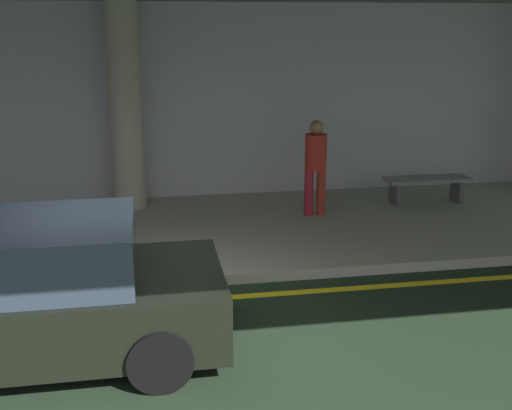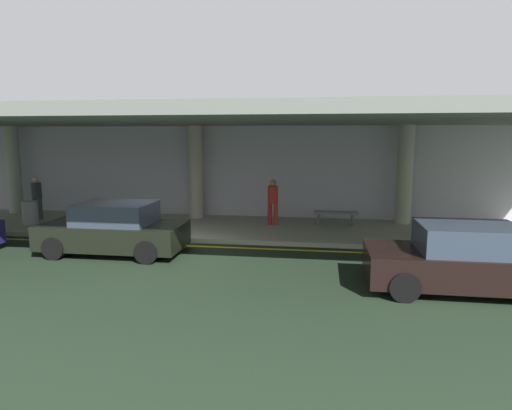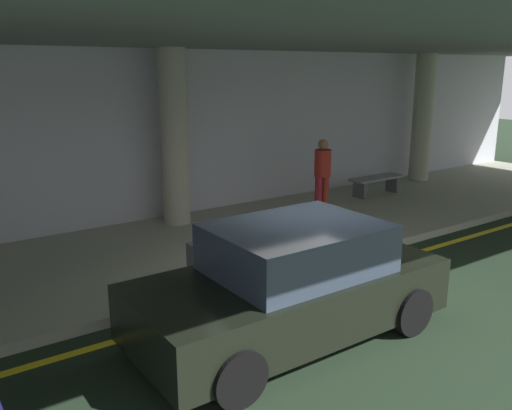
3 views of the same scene
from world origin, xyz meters
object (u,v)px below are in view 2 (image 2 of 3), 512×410
(car_black_no2, at_px, (464,260))
(suitcase_upright_primary, at_px, (137,224))
(support_column_center, at_px, (405,175))
(support_column_far_left, at_px, (13,170))
(support_column_left_mid, at_px, (196,172))
(car_black, at_px, (114,230))
(traveler_with_luggage, at_px, (37,195))
(person_waiting_for_ride, at_px, (273,199))
(trash_bin_steel, at_px, (30,212))
(bench_metal, at_px, (336,215))

(car_black_no2, height_order, suitcase_upright_primary, car_black_no2)
(support_column_center, bearing_deg, support_column_far_left, 180.00)
(support_column_left_mid, distance_m, support_column_center, 8.00)
(support_column_left_mid, bearing_deg, car_black, -100.66)
(support_column_left_mid, xyz_separation_m, traveler_with_luggage, (-6.10, -1.28, -0.86))
(person_waiting_for_ride, bearing_deg, trash_bin_steel, 47.17)
(car_black, bearing_deg, support_column_left_mid, 81.95)
(support_column_center, height_order, traveler_with_luggage, support_column_center)
(support_column_far_left, height_order, car_black, support_column_far_left)
(car_black_no2, relative_size, bench_metal, 2.56)
(car_black_no2, bearing_deg, person_waiting_for_ride, -54.36)
(support_column_center, distance_m, car_black_no2, 7.07)
(person_waiting_for_ride, height_order, suitcase_upright_primary, person_waiting_for_ride)
(car_black, relative_size, suitcase_upright_primary, 4.56)
(person_waiting_for_ride, height_order, bench_metal, person_waiting_for_ride)
(support_column_center, bearing_deg, car_black_no2, -89.33)
(person_waiting_for_ride, bearing_deg, car_black_no2, 169.94)
(person_waiting_for_ride, xyz_separation_m, trash_bin_steel, (-9.01, -1.08, -0.54))
(support_column_center, bearing_deg, bench_metal, -165.45)
(support_column_far_left, height_order, traveler_with_luggage, support_column_far_left)
(support_column_center, distance_m, bench_metal, 2.98)
(car_black, xyz_separation_m, traveler_with_luggage, (-5.13, 3.87, 0.40))
(car_black_no2, height_order, trash_bin_steel, car_black_no2)
(support_column_left_mid, relative_size, traveler_with_luggage, 2.17)
(car_black, distance_m, person_waiting_for_ride, 5.86)
(car_black, bearing_deg, trash_bin_steel, 150.77)
(traveler_with_luggage, relative_size, bench_metal, 1.05)
(support_column_left_mid, distance_m, bench_metal, 5.73)
(car_black, bearing_deg, support_column_far_left, 146.38)
(traveler_with_luggage, height_order, trash_bin_steel, traveler_with_luggage)
(support_column_left_mid, bearing_deg, support_column_center, 0.00)
(support_column_far_left, xyz_separation_m, suitcase_upright_primary, (6.82, -3.12, -1.51))
(person_waiting_for_ride, xyz_separation_m, bench_metal, (2.29, 0.41, -0.61))
(support_column_far_left, xyz_separation_m, trash_bin_steel, (2.19, -2.15, -1.40))
(car_black_no2, bearing_deg, support_column_far_left, -27.37)
(support_column_far_left, bearing_deg, traveler_with_luggage, -34.00)
(car_black, bearing_deg, car_black_no2, -8.66)
(support_column_far_left, height_order, car_black_no2, support_column_far_left)
(car_black, xyz_separation_m, trash_bin_steel, (-4.84, 3.00, -0.14))
(suitcase_upright_primary, bearing_deg, person_waiting_for_ride, 23.01)
(traveler_with_luggage, bearing_deg, car_black_no2, 87.69)
(support_column_center, relative_size, bench_metal, 2.28)
(car_black, distance_m, car_black_no2, 9.23)
(traveler_with_luggage, relative_size, trash_bin_steel, 1.98)
(support_column_far_left, distance_m, bench_metal, 13.59)
(car_black_no2, bearing_deg, suitcase_upright_primary, -26.47)
(support_column_far_left, distance_m, trash_bin_steel, 3.37)
(support_column_left_mid, relative_size, car_black_no2, 0.89)
(support_column_far_left, bearing_deg, person_waiting_for_ride, -5.41)
(car_black, height_order, traveler_with_luggage, traveler_with_luggage)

